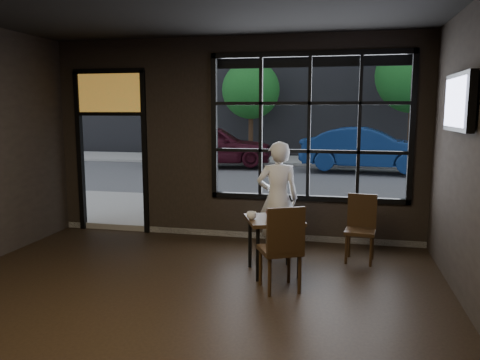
% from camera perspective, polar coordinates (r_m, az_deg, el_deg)
% --- Properties ---
extents(floor, '(6.00, 7.00, 0.02)m').
position_cam_1_polar(floor, '(4.62, -11.28, -18.36)').
color(floor, black).
rests_on(floor, ground).
extents(window_frame, '(3.06, 0.12, 2.28)m').
position_cam_1_polar(window_frame, '(7.28, 8.40, 6.36)').
color(window_frame, black).
rests_on(window_frame, ground).
extents(stained_transom, '(1.20, 0.06, 0.70)m').
position_cam_1_polar(stained_transom, '(8.20, -15.59, 10.22)').
color(stained_transom, orange).
rests_on(stained_transom, ground).
extents(street_asphalt, '(60.00, 41.00, 0.04)m').
position_cam_1_polar(street_asphalt, '(27.89, 8.75, 4.16)').
color(street_asphalt, '#545456').
rests_on(street_asphalt, ground).
extents(building_across, '(28.00, 12.00, 15.00)m').
position_cam_1_polar(building_across, '(27.36, 8.99, 19.90)').
color(building_across, '#5B5956').
rests_on(building_across, ground).
extents(cafe_table, '(0.86, 0.86, 0.72)m').
position_cam_1_polar(cafe_table, '(6.02, 4.12, -7.95)').
color(cafe_table, black).
rests_on(cafe_table, floor).
extents(chair_near, '(0.59, 0.59, 1.01)m').
position_cam_1_polar(chair_near, '(5.44, 4.88, -8.15)').
color(chair_near, black).
rests_on(chair_near, floor).
extents(chair_window, '(0.44, 0.44, 0.92)m').
position_cam_1_polar(chair_window, '(6.61, 14.45, -5.82)').
color(chair_window, black).
rests_on(chair_window, floor).
extents(man, '(0.68, 0.54, 1.64)m').
position_cam_1_polar(man, '(6.65, 4.61, -2.30)').
color(man, silver).
rests_on(man, floor).
extents(hotdog, '(0.22, 0.14, 0.06)m').
position_cam_1_polar(hotdog, '(6.04, 4.15, -4.11)').
color(hotdog, tan).
rests_on(hotdog, cafe_table).
extents(cup, '(0.15, 0.15, 0.10)m').
position_cam_1_polar(cup, '(5.83, 1.43, -4.36)').
color(cup, silver).
rests_on(cup, cafe_table).
extents(tv, '(0.12, 1.07, 0.63)m').
position_cam_1_polar(tv, '(5.66, 25.17, 8.57)').
color(tv, black).
rests_on(tv, wall_right).
extents(navy_car, '(4.40, 1.92, 1.41)m').
position_cam_1_polar(navy_car, '(15.91, 15.25, 3.69)').
color(navy_car, navy).
rests_on(navy_car, street_asphalt).
extents(maroon_car, '(4.45, 2.39, 1.44)m').
position_cam_1_polar(maroon_car, '(16.85, -3.30, 4.29)').
color(maroon_car, '#340B16').
rests_on(maroon_car, street_asphalt).
extents(tree_left, '(2.39, 2.39, 4.07)m').
position_cam_1_polar(tree_left, '(19.62, 1.34, 10.88)').
color(tree_left, '#332114').
rests_on(tree_left, street_asphalt).
extents(tree_right, '(2.75, 2.75, 4.69)m').
position_cam_1_polar(tree_right, '(18.47, 20.42, 11.85)').
color(tree_right, '#332114').
rests_on(tree_right, street_asphalt).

